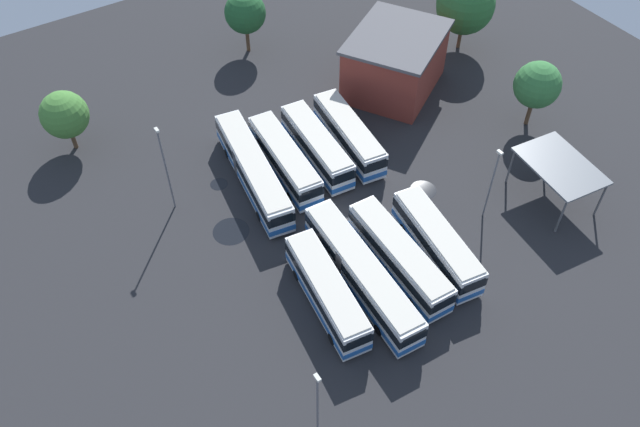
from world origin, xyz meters
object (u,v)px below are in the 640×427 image
(bus_row0_slot0, at_px, (253,170))
(tree_north_edge, at_px, (466,5))
(bus_row0_slot1, at_px, (285,160))
(bus_row0_slot3, at_px, (349,135))
(lamp_post_by_building, at_px, (166,167))
(bus_row1_slot0, at_px, (327,292))
(tree_northwest, at_px, (245,13))
(bus_row1_slot3, at_px, (437,242))
(tree_east_edge, at_px, (64,115))
(bus_row1_slot1, at_px, (361,273))
(tree_south_edge, at_px, (537,85))
(lamp_post_near_entrance, at_px, (317,403))
(depot_building, at_px, (395,62))
(bus_row1_slot2, at_px, (399,257))
(maintenance_shelter, at_px, (560,167))
(lamp_post_far_corner, at_px, (492,182))
(bus_row0_slot2, at_px, (317,146))

(bus_row0_slot0, bearing_deg, tree_north_edge, 102.41)
(bus_row0_slot1, distance_m, bus_row0_slot3, 7.32)
(lamp_post_by_building, xyz_separation_m, tree_north_edge, (-5.71, 39.83, 0.46))
(lamp_post_by_building, bearing_deg, bus_row1_slot0, 19.25)
(lamp_post_by_building, bearing_deg, tree_northwest, 136.07)
(bus_row1_slot3, relative_size, tree_east_edge, 1.72)
(lamp_post_by_building, bearing_deg, bus_row1_slot1, 28.93)
(bus_row0_slot0, xyz_separation_m, bus_row0_slot3, (0.73, 10.60, -0.00))
(tree_south_edge, bearing_deg, lamp_post_by_building, -104.07)
(bus_row1_slot1, bearing_deg, bus_row1_slot0, -89.10)
(bus_row0_slot3, xyz_separation_m, tree_east_edge, (-15.22, -23.43, 2.47))
(bus_row1_slot0, height_order, lamp_post_near_entrance, lamp_post_near_entrance)
(bus_row1_slot0, distance_m, tree_south_edge, 31.68)
(bus_row0_slot0, height_order, bus_row0_slot3, same)
(depot_building, xyz_separation_m, tree_northwest, (-15.20, -10.18, 1.66))
(bus_row1_slot1, xyz_separation_m, bus_row1_slot2, (0.35, 3.67, -0.00))
(bus_row0_slot3, relative_size, maintenance_shelter, 1.40)
(bus_row0_slot1, xyz_separation_m, lamp_post_near_entrance, (23.97, -11.60, 2.61))
(lamp_post_far_corner, bearing_deg, tree_east_edge, -135.97)
(bus_row1_slot1, xyz_separation_m, lamp_post_far_corner, (-0.41, 14.23, 2.62))
(bus_row0_slot1, bearing_deg, maintenance_shelter, 49.60)
(bus_row1_slot3, height_order, tree_east_edge, tree_east_edge)
(bus_row0_slot1, distance_m, bus_row0_slot2, 3.66)
(bus_row0_slot2, height_order, maintenance_shelter, maintenance_shelter)
(bus_row0_slot1, bearing_deg, tree_north_edge, 104.53)
(bus_row0_slot0, height_order, bus_row0_slot1, same)
(bus_row0_slot2, bearing_deg, bus_row1_slot0, -29.99)
(bus_row0_slot3, height_order, lamp_post_near_entrance, lamp_post_near_entrance)
(bus_row1_slot0, xyz_separation_m, maintenance_shelter, (1.27, 24.50, 2.26))
(lamp_post_far_corner, height_order, tree_north_edge, tree_north_edge)
(bus_row1_slot3, distance_m, lamp_post_by_building, 24.66)
(bus_row1_slot0, bearing_deg, tree_northwest, 161.19)
(maintenance_shelter, height_order, lamp_post_by_building, lamp_post_by_building)
(bus_row0_slot0, bearing_deg, depot_building, 103.63)
(bus_row1_slot1, relative_size, lamp_post_far_corner, 1.90)
(bus_row0_slot0, height_order, bus_row1_slot3, same)
(maintenance_shelter, xyz_separation_m, lamp_post_by_building, (-18.26, -30.43, 1.12))
(lamp_post_near_entrance, height_order, tree_northwest, lamp_post_near_entrance)
(tree_east_edge, bearing_deg, lamp_post_far_corner, 44.03)
(depot_building, bearing_deg, tree_east_edge, -105.87)
(bus_row0_slot0, xyz_separation_m, bus_row1_slot2, (15.94, 5.29, -0.00))
(maintenance_shelter, distance_m, lamp_post_near_entrance, 31.88)
(bus_row1_slot3, distance_m, lamp_post_far_corner, 7.44)
(lamp_post_near_entrance, relative_size, tree_east_edge, 1.20)
(tree_northwest, height_order, tree_east_edge, tree_northwest)
(bus_row0_slot2, distance_m, tree_northwest, 21.18)
(lamp_post_by_building, bearing_deg, bus_row0_slot2, 83.00)
(bus_row0_slot0, relative_size, lamp_post_far_corner, 1.91)
(depot_building, height_order, lamp_post_far_corner, lamp_post_far_corner)
(bus_row0_slot0, bearing_deg, bus_row0_slot3, 86.04)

